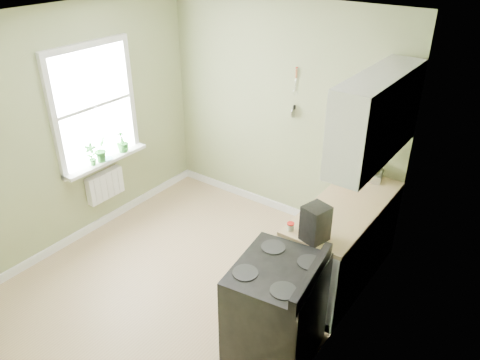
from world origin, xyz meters
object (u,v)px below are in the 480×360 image
Objects in this scene: stand_mixer at (375,161)px; kettle at (355,163)px; stove at (276,312)px; coffee_maker at (315,224)px.

kettle is at bearing -174.27° from stand_mixer.
kettle is at bearing 96.51° from stove.
stand_mixer is 0.23m from kettle.
stand_mixer reaches higher than kettle.
stand_mixer is at bearing 91.06° from coffee_maker.
coffee_maker is (0.02, 0.58, 0.58)m from stove.
coffee_maker is at bearing 88.51° from stove.
stand_mixer is (-0.01, 2.02, 0.61)m from stove.
kettle is (-0.23, 2.00, 0.53)m from stove.
stand_mixer is at bearing 90.33° from stove.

